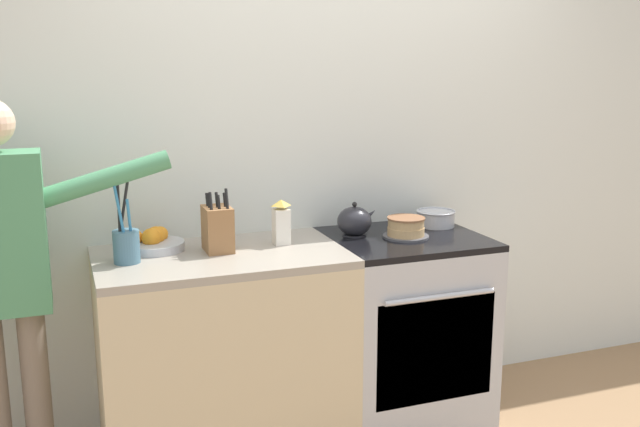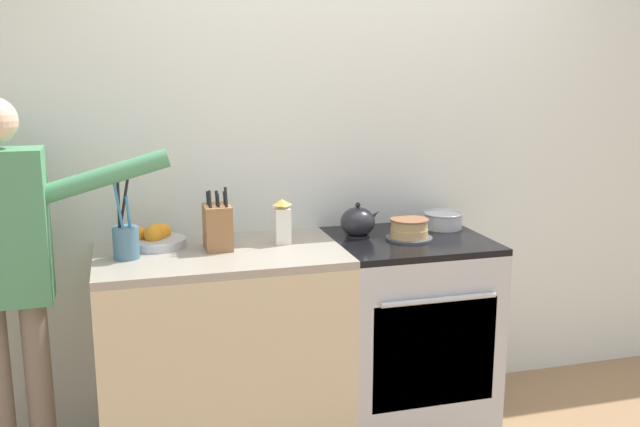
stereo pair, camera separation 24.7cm
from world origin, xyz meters
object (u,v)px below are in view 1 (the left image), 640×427
object	(u,v)px
fruit_bowl	(153,242)
milk_carton	(281,223)
stove_range	(404,328)
layer_cake	(406,228)
person_baker	(6,265)
utensil_crock	(126,244)
knife_block	(218,228)
tea_kettle	(355,221)
mixing_bowl	(436,218)

from	to	relation	value
fruit_bowl	milk_carton	bearing A→B (deg)	-10.41
stove_range	layer_cake	bearing A→B (deg)	-121.93
layer_cake	milk_carton	size ratio (longest dim) A/B	1.06
layer_cake	milk_carton	distance (m)	0.60
fruit_bowl	milk_carton	xyz separation A→B (m)	(0.56, -0.10, 0.06)
milk_carton	person_baker	bearing A→B (deg)	-177.55
stove_range	person_baker	xyz separation A→B (m)	(-1.75, 0.01, 0.50)
utensil_crock	fruit_bowl	bearing A→B (deg)	52.78
knife_block	utensil_crock	xyz separation A→B (m)	(-0.39, -0.05, -0.02)
tea_kettle	milk_carton	size ratio (longest dim) A/B	0.97
layer_cake	mixing_bowl	bearing A→B (deg)	32.07
tea_kettle	utensil_crock	world-z (taller)	utensil_crock
person_baker	stove_range	bearing A→B (deg)	7.34
stove_range	knife_block	distance (m)	1.06
knife_block	person_baker	world-z (taller)	person_baker
fruit_bowl	knife_block	bearing A→B (deg)	-24.40
stove_range	person_baker	world-z (taller)	person_baker
utensil_crock	milk_carton	bearing A→B (deg)	5.65
mixing_bowl	milk_carton	bearing A→B (deg)	-175.04
mixing_bowl	milk_carton	distance (m)	0.84
stove_range	layer_cake	xyz separation A→B (m)	(-0.01, -0.02, 0.51)
stove_range	utensil_crock	bearing A→B (deg)	-179.79
knife_block	utensil_crock	size ratio (longest dim) A/B	0.84
layer_cake	knife_block	size ratio (longest dim) A/B	0.77
knife_block	fruit_bowl	distance (m)	0.30
tea_kettle	utensil_crock	bearing A→B (deg)	-174.55
mixing_bowl	person_baker	size ratio (longest dim) A/B	0.12
stove_range	tea_kettle	world-z (taller)	tea_kettle
layer_cake	person_baker	distance (m)	1.74
layer_cake	fruit_bowl	xyz separation A→B (m)	(-1.15, 0.19, -0.01)
tea_kettle	fruit_bowl	xyz separation A→B (m)	(-0.94, 0.07, -0.03)
knife_block	fruit_bowl	size ratio (longest dim) A/B	1.09
fruit_bowl	utensil_crock	bearing A→B (deg)	-127.22
fruit_bowl	stove_range	bearing A→B (deg)	-8.15
person_baker	tea_kettle	bearing A→B (deg)	10.90
stove_range	fruit_bowl	distance (m)	1.28
mixing_bowl	fruit_bowl	world-z (taller)	fruit_bowl
layer_cake	fruit_bowl	bearing A→B (deg)	170.80
milk_carton	person_baker	world-z (taller)	person_baker
utensil_crock	knife_block	bearing A→B (deg)	7.43
layer_cake	stove_range	bearing A→B (deg)	58.07
milk_carton	layer_cake	bearing A→B (deg)	-8.03
utensil_crock	person_baker	size ratio (longest dim) A/B	0.21
mixing_bowl	milk_carton	world-z (taller)	milk_carton
mixing_bowl	fruit_bowl	xyz separation A→B (m)	(-1.40, 0.03, -0.01)
utensil_crock	person_baker	bearing A→B (deg)	177.62
stove_range	tea_kettle	xyz separation A→B (m)	(-0.23, 0.10, 0.53)
stove_range	mixing_bowl	size ratio (longest dim) A/B	4.70
milk_carton	mixing_bowl	bearing A→B (deg)	4.96
layer_cake	mixing_bowl	distance (m)	0.29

